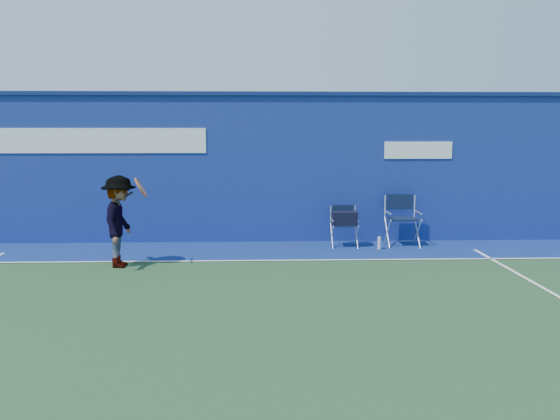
{
  "coord_description": "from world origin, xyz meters",
  "views": [
    {
      "loc": [
        0.32,
        -7.12,
        2.34
      ],
      "look_at": [
        0.67,
        2.6,
        1.0
      ],
      "focal_mm": 38.0,
      "sensor_mm": 36.0,
      "label": 1
    }
  ],
  "objects_px": {
    "tennis_player": "(120,221)",
    "directors_chair_right": "(402,230)",
    "directors_chair_left": "(344,230)",
    "water_bottle": "(379,243)"
  },
  "relations": [
    {
      "from": "tennis_player",
      "to": "water_bottle",
      "type": "bearing_deg",
      "value": 15.02
    },
    {
      "from": "tennis_player",
      "to": "directors_chair_right",
      "type": "bearing_deg",
      "value": 17.21
    },
    {
      "from": "directors_chair_right",
      "to": "water_bottle",
      "type": "height_order",
      "value": "directors_chair_right"
    },
    {
      "from": "directors_chair_left",
      "to": "directors_chair_right",
      "type": "relative_size",
      "value": 0.81
    },
    {
      "from": "directors_chair_left",
      "to": "water_bottle",
      "type": "relative_size",
      "value": 3.25
    },
    {
      "from": "directors_chair_right",
      "to": "tennis_player",
      "type": "distance_m",
      "value": 5.5
    },
    {
      "from": "water_bottle",
      "to": "tennis_player",
      "type": "distance_m",
      "value": 4.91
    },
    {
      "from": "directors_chair_left",
      "to": "water_bottle",
      "type": "height_order",
      "value": "directors_chair_left"
    },
    {
      "from": "directors_chair_left",
      "to": "water_bottle",
      "type": "bearing_deg",
      "value": -22.97
    },
    {
      "from": "directors_chair_right",
      "to": "tennis_player",
      "type": "xyz_separation_m",
      "value": [
        -5.23,
        -1.62,
        0.46
      ]
    }
  ]
}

